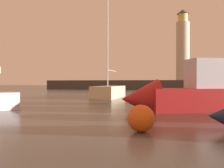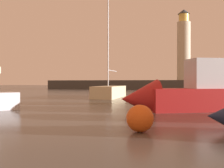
{
  "view_description": "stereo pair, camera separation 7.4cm",
  "coord_description": "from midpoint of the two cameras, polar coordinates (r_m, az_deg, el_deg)",
  "views": [
    {
      "loc": [
        6.07,
        -1.07,
        1.78
      ],
      "look_at": [
        0.51,
        15.79,
        1.66
      ],
      "focal_mm": 44.4,
      "sensor_mm": 36.0,
      "label": 1
    },
    {
      "loc": [
        6.14,
        -1.04,
        1.78
      ],
      "look_at": [
        0.51,
        15.79,
        1.66
      ],
      "focal_mm": 44.4,
      "sensor_mm": 36.0,
      "label": 2
    }
  ],
  "objects": [
    {
      "name": "mooring_buoy",
      "position": [
        9.95,
        6.0,
        -7.06
      ],
      "size": [
        0.98,
        0.98,
        0.98
      ],
      "primitive_type": "sphere",
      "color": "#EA5919",
      "rests_on": "ground_plane"
    },
    {
      "name": "motorboat_1",
      "position": [
        17.78,
        14.42,
        -2.12
      ],
      "size": [
        8.3,
        5.97,
        3.67
      ],
      "color": "#B21E1E",
      "rests_on": "ground_plane"
    },
    {
      "name": "breakwater",
      "position": [
        65.89,
        13.16,
        -0.2
      ],
      "size": [
        65.75,
        4.2,
        2.25
      ],
      "primitive_type": "cube",
      "color": "#423F3D",
      "rests_on": "ground_plane"
    },
    {
      "name": "lighthouse",
      "position": [
        66.26,
        14.58,
        7.46
      ],
      "size": [
        3.02,
        3.02,
        16.28
      ],
      "color": "beige",
      "rests_on": "breakwater"
    },
    {
      "name": "ground_plane",
      "position": [
        33.93,
        8.09,
        -2.62
      ],
      "size": [
        220.0,
        220.0,
        0.0
      ],
      "primitive_type": "plane",
      "color": "#4C4742"
    },
    {
      "name": "sailboat_moored",
      "position": [
        31.9,
        -0.39,
        -1.56
      ],
      "size": [
        3.19,
        8.62,
        11.5
      ],
      "color": "beige",
      "rests_on": "ground_plane"
    }
  ]
}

